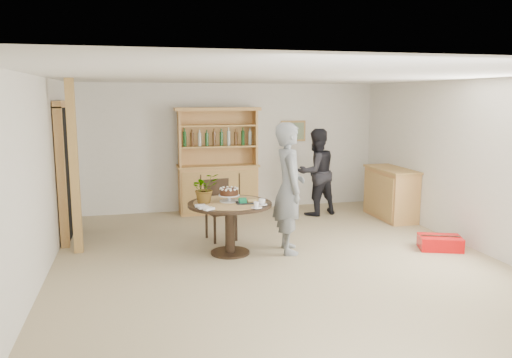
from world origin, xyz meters
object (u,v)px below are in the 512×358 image
at_px(dining_chair, 219,205).
at_px(adult_person, 316,172).
at_px(sideboard, 391,193).
at_px(dining_table, 230,213).
at_px(teen_boy, 289,188).
at_px(red_suitcase, 440,243).
at_px(hutch, 218,177).

bearing_deg(dining_chair, adult_person, 16.92).
distance_m(sideboard, dining_table, 3.59).
xyz_separation_m(teen_boy, red_suitcase, (2.22, -0.45, -0.84)).
distance_m(hutch, teen_boy, 2.81).
height_order(adult_person, red_suitcase, adult_person).
bearing_deg(red_suitcase, dining_table, -169.62).
bearing_deg(adult_person, hutch, -35.06).
distance_m(hutch, dining_table, 2.65).
xyz_separation_m(sideboard, adult_person, (-1.26, 0.60, 0.35)).
distance_m(dining_chair, teen_boy, 1.33).
relative_size(sideboard, dining_chair, 1.33).
bearing_deg(dining_table, sideboard, 22.83).
height_order(dining_chair, adult_person, adult_person).
distance_m(dining_table, adult_person, 2.87).
height_order(teen_boy, red_suitcase, teen_boy).
relative_size(hutch, sideboard, 1.62).
bearing_deg(dining_table, teen_boy, -6.71).
distance_m(hutch, adult_person, 1.90).
bearing_deg(dining_table, hutch, 84.22).
bearing_deg(teen_boy, adult_person, -22.93).
height_order(hutch, dining_table, hutch).
relative_size(hutch, dining_chair, 2.16).
relative_size(sideboard, red_suitcase, 1.79).
bearing_deg(red_suitcase, adult_person, 132.28).
height_order(dining_table, adult_person, adult_person).
relative_size(dining_table, dining_chair, 1.27).
distance_m(sideboard, teen_boy, 2.91).
bearing_deg(adult_person, dining_chair, 14.08).
bearing_deg(sideboard, adult_person, 154.45).
bearing_deg(sideboard, red_suitcase, -97.06).
bearing_deg(sideboard, teen_boy, -148.73).
distance_m(dining_chair, adult_person, 2.39).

